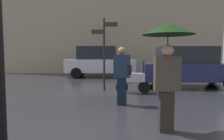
{
  "coord_description": "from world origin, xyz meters",
  "views": [
    {
      "loc": [
        0.89,
        -2.15,
        1.48
      ],
      "look_at": [
        0.69,
        4.78,
        0.94
      ],
      "focal_mm": 32.02,
      "sensor_mm": 36.0,
      "label": 1
    }
  ],
  "objects_px": {
    "parked_scooter": "(132,79)",
    "parked_car_left": "(100,62)",
    "parked_car_right": "(188,67)",
    "pedestrian_with_bag": "(122,72)",
    "street_signpost": "(104,47)",
    "pedestrian_with_umbrella": "(168,48)"
  },
  "relations": [
    {
      "from": "parked_scooter",
      "to": "street_signpost",
      "type": "height_order",
      "value": "street_signpost"
    },
    {
      "from": "parked_scooter",
      "to": "parked_car_left",
      "type": "height_order",
      "value": "parked_car_left"
    },
    {
      "from": "pedestrian_with_umbrella",
      "to": "street_signpost",
      "type": "xyz_separation_m",
      "value": [
        -1.49,
        4.53,
        0.21
      ]
    },
    {
      "from": "parked_car_left",
      "to": "street_signpost",
      "type": "bearing_deg",
      "value": 87.79
    },
    {
      "from": "pedestrian_with_umbrella",
      "to": "parked_scooter",
      "type": "relative_size",
      "value": 1.56
    },
    {
      "from": "pedestrian_with_bag",
      "to": "parked_car_left",
      "type": "bearing_deg",
      "value": 80.24
    },
    {
      "from": "parked_car_left",
      "to": "parked_car_right",
      "type": "height_order",
      "value": "parked_car_left"
    },
    {
      "from": "parked_car_left",
      "to": "street_signpost",
      "type": "distance_m",
      "value": 4.79
    },
    {
      "from": "street_signpost",
      "to": "pedestrian_with_umbrella",
      "type": "bearing_deg",
      "value": -71.82
    },
    {
      "from": "pedestrian_with_bag",
      "to": "parked_car_right",
      "type": "distance_m",
      "value": 4.55
    },
    {
      "from": "pedestrian_with_bag",
      "to": "parked_car_left",
      "type": "xyz_separation_m",
      "value": [
        -1.31,
        7.21,
        0.05
      ]
    },
    {
      "from": "parked_car_right",
      "to": "street_signpost",
      "type": "xyz_separation_m",
      "value": [
        -3.76,
        -0.84,
        0.87
      ]
    },
    {
      "from": "parked_scooter",
      "to": "parked_car_left",
      "type": "xyz_separation_m",
      "value": [
        -1.72,
        5.44,
        0.45
      ]
    },
    {
      "from": "pedestrian_with_umbrella",
      "to": "parked_car_left",
      "type": "bearing_deg",
      "value": -33.07
    },
    {
      "from": "pedestrian_with_umbrella",
      "to": "street_signpost",
      "type": "distance_m",
      "value": 4.77
    },
    {
      "from": "parked_scooter",
      "to": "street_signpost",
      "type": "xyz_separation_m",
      "value": [
        -1.1,
        0.75,
        1.24
      ]
    },
    {
      "from": "parked_car_left",
      "to": "pedestrian_with_umbrella",
      "type": "bearing_deg",
      "value": 93.14
    },
    {
      "from": "pedestrian_with_umbrella",
      "to": "parked_scooter",
      "type": "distance_m",
      "value": 3.94
    },
    {
      "from": "parked_scooter",
      "to": "parked_car_right",
      "type": "height_order",
      "value": "parked_car_right"
    },
    {
      "from": "parked_scooter",
      "to": "street_signpost",
      "type": "bearing_deg",
      "value": 131.09
    },
    {
      "from": "parked_car_right",
      "to": "parked_car_left",
      "type": "bearing_deg",
      "value": -29.77
    },
    {
      "from": "parked_car_right",
      "to": "street_signpost",
      "type": "distance_m",
      "value": 3.95
    }
  ]
}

